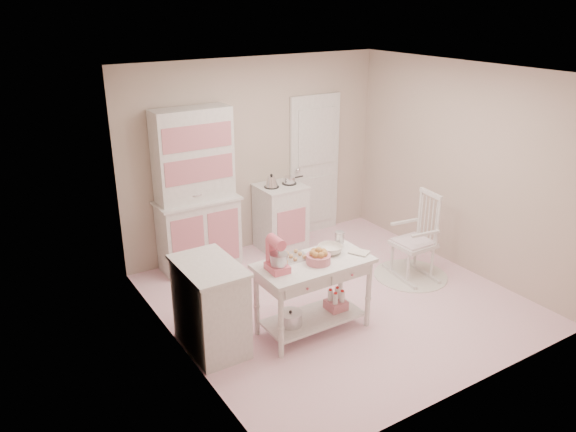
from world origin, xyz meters
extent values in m
plane|color=#F99CBB|center=(0.00, 0.00, 0.00)|extent=(3.80, 3.80, 0.00)
cube|color=white|center=(0.00, 0.00, 2.60)|extent=(3.80, 3.80, 0.04)
cube|color=#C1AD9D|center=(0.00, 1.90, 1.30)|extent=(3.80, 0.04, 2.60)
cube|color=#C1AD9D|center=(0.00, -1.90, 1.30)|extent=(3.80, 0.04, 2.60)
cube|color=#C1AD9D|center=(-1.90, 0.00, 1.30)|extent=(0.04, 3.80, 2.60)
cube|color=#C1AD9D|center=(1.90, 0.00, 1.30)|extent=(0.04, 3.80, 2.60)
cube|color=white|center=(0.95, 1.87, 1.02)|extent=(0.82, 0.05, 2.04)
cube|color=white|center=(-0.98, 1.66, 1.04)|extent=(1.06, 0.50, 2.08)
cube|color=white|center=(0.22, 1.61, 0.46)|extent=(0.62, 0.57, 0.92)
cube|color=white|center=(-1.63, -0.09, 0.46)|extent=(0.54, 0.84, 0.92)
cylinder|color=white|center=(1.15, -0.01, 0.01)|extent=(0.92, 0.92, 0.01)
cube|color=white|center=(1.15, -0.01, 0.55)|extent=(0.57, 0.78, 1.10)
cube|color=white|center=(-0.60, -0.37, 0.40)|extent=(1.20, 0.60, 0.80)
cube|color=#E25F73|center=(-1.02, -0.35, 0.97)|extent=(0.21, 0.29, 0.34)
cube|color=silver|center=(-0.75, -0.19, 0.81)|extent=(0.34, 0.24, 0.02)
cylinder|color=#CA7480|center=(-0.58, -0.42, 0.85)|extent=(0.25, 0.25, 0.09)
imported|color=silver|center=(-0.34, -0.29, 0.84)|extent=(0.26, 0.26, 0.08)
cylinder|color=silver|center=(-0.16, -0.21, 0.89)|extent=(0.10, 0.10, 0.17)
imported|color=silver|center=(-0.15, -0.49, 0.81)|extent=(0.23, 0.25, 0.02)
camera|label=1|loc=(-3.54, -4.56, 3.30)|focal=35.00mm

